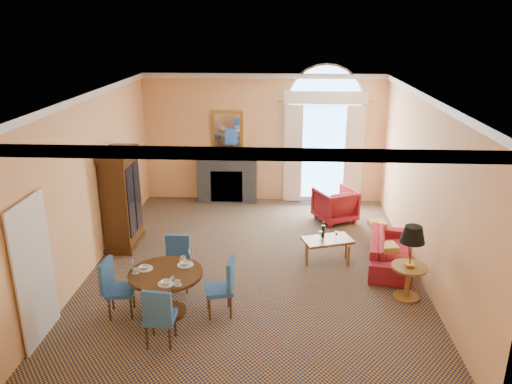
# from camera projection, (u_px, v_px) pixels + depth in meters

# --- Properties ---
(ground) EXTENTS (7.50, 7.50, 0.00)m
(ground) POSITION_uv_depth(u_px,v_px,m) (255.00, 265.00, 9.44)
(ground) COLOR #131C3E
(ground) RESTS_ON ground
(room_envelope) EXTENTS (6.04, 7.52, 3.45)m
(room_envelope) POSITION_uv_depth(u_px,v_px,m) (255.00, 127.00, 9.25)
(room_envelope) COLOR #FBB978
(room_envelope) RESTS_ON ground
(armoire) EXTENTS (0.58, 1.03, 2.03)m
(armoire) POSITION_uv_depth(u_px,v_px,m) (121.00, 200.00, 9.99)
(armoire) COLOR #341E0C
(armoire) RESTS_ON ground
(dining_table) EXTENTS (1.15, 1.15, 0.92)m
(dining_table) POSITION_uv_depth(u_px,v_px,m) (166.00, 283.00, 7.72)
(dining_table) COLOR #341E0C
(dining_table) RESTS_ON ground
(dining_chair_north) EXTENTS (0.49, 0.49, 0.94)m
(dining_chair_north) POSITION_uv_depth(u_px,v_px,m) (177.00, 259.00, 8.51)
(dining_chair_north) COLOR #255493
(dining_chair_north) RESTS_ON ground
(dining_chair_south) EXTENTS (0.44, 0.45, 0.94)m
(dining_chair_south) POSITION_uv_depth(u_px,v_px,m) (159.00, 314.00, 6.91)
(dining_chair_south) COLOR #255493
(dining_chair_south) RESTS_ON ground
(dining_chair_east) EXTENTS (0.50, 0.50, 0.94)m
(dining_chair_east) POSITION_uv_depth(u_px,v_px,m) (225.00, 283.00, 7.72)
(dining_chair_east) COLOR #255493
(dining_chair_east) RESTS_ON ground
(dining_chair_west) EXTENTS (0.48, 0.48, 0.94)m
(dining_chair_west) POSITION_uv_depth(u_px,v_px,m) (114.00, 284.00, 7.69)
(dining_chair_west) COLOR #255493
(dining_chair_west) RESTS_ON ground
(sofa) EXTENTS (1.07, 1.98, 0.55)m
(sofa) POSITION_uv_depth(u_px,v_px,m) (390.00, 251.00, 9.41)
(sofa) COLOR maroon
(sofa) RESTS_ON ground
(armchair) EXTENTS (1.11, 1.12, 0.77)m
(armchair) POSITION_uv_depth(u_px,v_px,m) (335.00, 205.00, 11.45)
(armchair) COLOR maroon
(armchair) RESTS_ON ground
(coffee_table) EXTENTS (1.03, 0.77, 0.77)m
(coffee_table) POSITION_uv_depth(u_px,v_px,m) (327.00, 241.00, 9.47)
(coffee_table) COLOR olive
(coffee_table) RESTS_ON ground
(side_table) EXTENTS (0.58, 0.58, 1.26)m
(side_table) POSITION_uv_depth(u_px,v_px,m) (411.00, 253.00, 8.07)
(side_table) COLOR olive
(side_table) RESTS_ON ground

